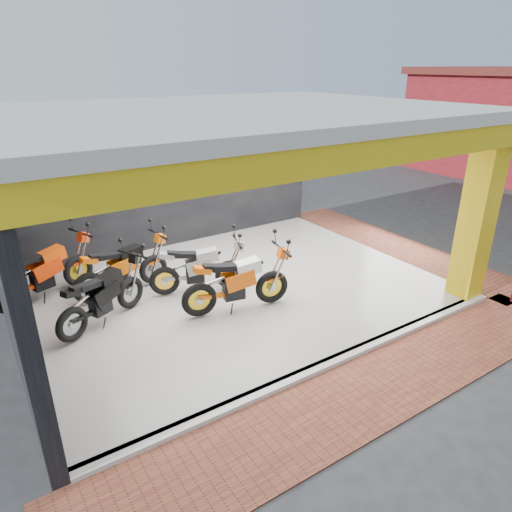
% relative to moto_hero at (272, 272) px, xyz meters
% --- Properties ---
extents(ground, '(80.00, 80.00, 0.00)m').
position_rel_moto_hero_xyz_m(ground, '(-0.23, -1.02, -0.77)').
color(ground, '#2D2D30').
rests_on(ground, ground).
extents(showroom_floor, '(8.00, 6.00, 0.10)m').
position_rel_moto_hero_xyz_m(showroom_floor, '(-0.23, 0.98, -0.72)').
color(showroom_floor, silver).
rests_on(showroom_floor, ground).
extents(showroom_ceiling, '(8.40, 6.40, 0.20)m').
position_rel_moto_hero_xyz_m(showroom_ceiling, '(-0.23, 0.98, 2.83)').
color(showroom_ceiling, beige).
rests_on(showroom_ceiling, corner_column).
extents(back_wall, '(8.20, 0.20, 3.50)m').
position_rel_moto_hero_xyz_m(back_wall, '(-0.23, 4.08, 0.98)').
color(back_wall, black).
rests_on(back_wall, ground).
extents(corner_column, '(0.50, 0.50, 3.50)m').
position_rel_moto_hero_xyz_m(corner_column, '(3.52, -1.77, 0.98)').
color(corner_column, yellow).
rests_on(corner_column, ground).
extents(header_beam_front, '(8.40, 0.30, 0.40)m').
position_rel_moto_hero_xyz_m(header_beam_front, '(-0.23, -2.02, 2.53)').
color(header_beam_front, yellow).
rests_on(header_beam_front, corner_column).
extents(header_beam_right, '(0.30, 6.40, 0.40)m').
position_rel_moto_hero_xyz_m(header_beam_right, '(3.77, 0.98, 2.53)').
color(header_beam_right, yellow).
rests_on(header_beam_right, corner_column).
extents(floor_kerb, '(8.00, 0.20, 0.10)m').
position_rel_moto_hero_xyz_m(floor_kerb, '(-0.23, -2.04, -0.72)').
color(floor_kerb, silver).
rests_on(floor_kerb, ground).
extents(paver_front, '(9.00, 1.40, 0.03)m').
position_rel_moto_hero_xyz_m(paver_front, '(-0.23, -2.82, -0.76)').
color(paver_front, brown).
rests_on(paver_front, ground).
extents(paver_right, '(1.40, 7.00, 0.03)m').
position_rel_moto_hero_xyz_m(paver_right, '(4.57, 0.98, -0.76)').
color(paver_right, brown).
rests_on(paver_right, ground).
extents(moto_hero, '(2.33, 1.24, 1.35)m').
position_rel_moto_hero_xyz_m(moto_hero, '(0.00, 0.00, 0.00)').
color(moto_hero, '#FF5F0A').
rests_on(moto_hero, showroom_floor).
extents(moto_row_a, '(2.16, 1.37, 1.24)m').
position_rel_moto_hero_xyz_m(moto_row_a, '(-0.36, 1.00, -0.06)').
color(moto_row_a, '#9A9CA1').
rests_on(moto_row_a, showroom_floor).
extents(moto_row_b, '(2.18, 1.60, 1.26)m').
position_rel_moto_hero_xyz_m(moto_row_b, '(-2.34, 1.31, -0.05)').
color(moto_row_b, black).
rests_on(moto_row_b, showroom_floor).
extents(moto_row_c, '(2.37, 1.53, 1.36)m').
position_rel_moto_hero_xyz_m(moto_row_c, '(-2.93, 2.81, 0.00)').
color(moto_row_c, '#EE370A').
rests_on(moto_row_c, showroom_floor).
extents(moto_row_d, '(2.18, 1.01, 1.29)m').
position_rel_moto_hero_xyz_m(moto_row_d, '(-1.59, 2.06, -0.03)').
color(moto_row_d, orange).
rests_on(moto_row_d, showroom_floor).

